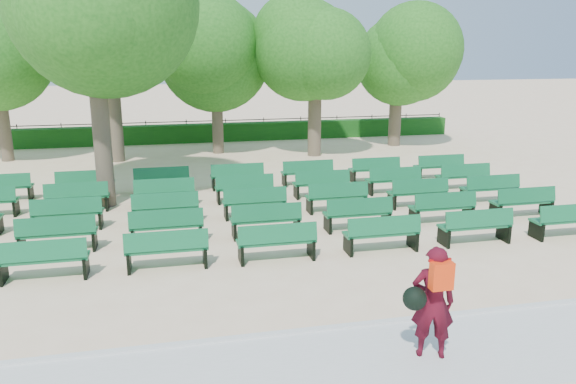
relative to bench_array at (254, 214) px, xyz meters
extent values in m
plane|color=beige|center=(-0.23, -0.60, -0.09)|extent=(120.00, 120.00, 0.00)
cube|color=silver|center=(-0.23, -8.00, -0.06)|extent=(30.00, 2.20, 0.06)
cube|color=silver|center=(-0.23, -6.85, -0.04)|extent=(30.00, 0.12, 0.10)
cube|color=#165116|center=(-0.23, 13.40, 0.36)|extent=(26.00, 0.70, 0.90)
cube|color=#116437|center=(0.00, 0.01, 0.35)|extent=(1.79, 0.52, 0.06)
cube|color=#116437|center=(0.00, -0.19, 0.60)|extent=(1.78, 0.16, 0.42)
cylinder|color=brown|center=(-4.16, 2.12, 1.68)|extent=(0.52, 0.52, 3.55)
ellipsoid|color=#2B731F|center=(-4.16, 2.12, 4.88)|extent=(5.18, 5.18, 4.66)
imported|color=#480A17|center=(1.48, -7.99, 0.86)|extent=(0.75, 0.62, 1.79)
cube|color=#FF380D|center=(1.48, -8.19, 1.37)|extent=(0.33, 0.17, 0.42)
sphere|color=black|center=(1.14, -8.05, 0.98)|extent=(0.36, 0.36, 0.36)
camera|label=1|loc=(-2.35, -15.12, 4.61)|focal=35.00mm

